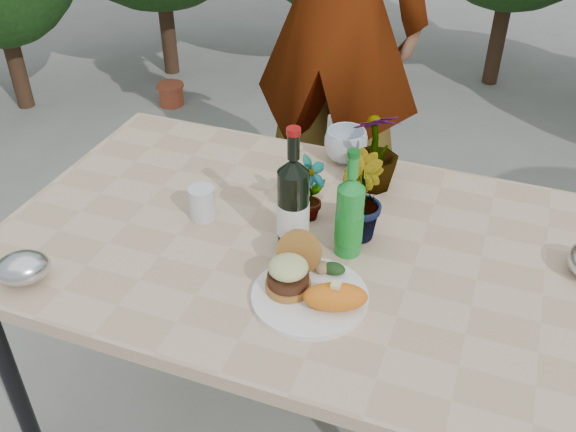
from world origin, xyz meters
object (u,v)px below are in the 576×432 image
(dinner_plate, at_px, (310,297))
(person, at_px, (337,15))
(patio_table, at_px, (298,256))
(wine_bottle, at_px, (293,206))

(dinner_plate, xyz_separation_m, person, (-0.34, 1.30, 0.23))
(patio_table, relative_size, dinner_plate, 5.71)
(dinner_plate, xyz_separation_m, wine_bottle, (-0.11, 0.18, 0.12))
(wine_bottle, xyz_separation_m, person, (-0.23, 1.12, 0.11))
(patio_table, distance_m, wine_bottle, 0.19)
(dinner_plate, distance_m, wine_bottle, 0.24)
(dinner_plate, bearing_deg, wine_bottle, 121.35)
(patio_table, bearing_deg, person, 102.37)
(patio_table, distance_m, dinner_plate, 0.24)
(dinner_plate, bearing_deg, patio_table, 116.44)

